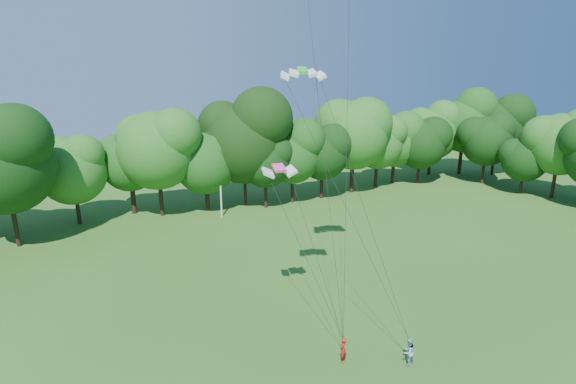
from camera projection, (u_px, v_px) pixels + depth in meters
name	position (u px, v px, depth m)	size (l,w,h in m)	color
utility_pole	(220.00, 182.00, 49.74)	(1.56, 0.19, 7.79)	silver
kite_flyer_left	(343.00, 350.00, 26.23)	(0.57, 0.37, 1.55)	#AE1B16
kite_flyer_right	(408.00, 351.00, 25.98)	(0.83, 0.64, 1.70)	#94ADCD
kite_green	(302.00, 70.00, 25.09)	(2.72, 1.93, 0.40)	#23EA2A
kite_pink	(279.00, 168.00, 27.02)	(2.19, 1.30, 0.37)	#FF4691
tree_back_center	(243.00, 128.00, 52.10)	(10.35, 10.35, 15.06)	#301D12
tree_back_east	(395.00, 135.00, 63.04)	(7.55, 7.55, 10.98)	#372816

